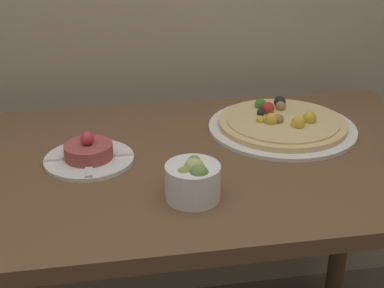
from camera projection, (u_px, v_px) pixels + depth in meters
The scene contains 4 objects.
dining_table at pixel (172, 201), 1.27m from camera, with size 1.33×0.71×0.78m.
pizza_plate at pixel (282, 124), 1.37m from camera, with size 0.38×0.38×0.06m.
tartare_plate at pixel (89, 155), 1.20m from camera, with size 0.20×0.20×0.07m.
small_bowl at pixel (193, 179), 1.05m from camera, with size 0.11×0.11×0.09m.
Camera 1 is at (-0.14, -0.73, 1.33)m, focal length 50.00 mm.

